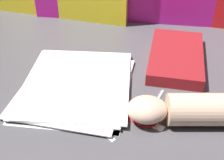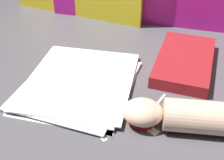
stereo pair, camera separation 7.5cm
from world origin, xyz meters
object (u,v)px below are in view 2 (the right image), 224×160
scissors (145,116)px  hand_forearm (191,116)px  book_closed (185,61)px  paper_stack (79,83)px

scissors → hand_forearm: 0.11m
book_closed → scissors: bearing=-106.2°
book_closed → scissors: size_ratio=1.86×
book_closed → hand_forearm: hand_forearm is taller
book_closed → scissors: 0.25m
book_closed → hand_forearm: bearing=-83.3°
paper_stack → hand_forearm: 0.31m
paper_stack → book_closed: size_ratio=1.22×
book_closed → scissors: book_closed is taller
paper_stack → scissors: bearing=-21.9°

